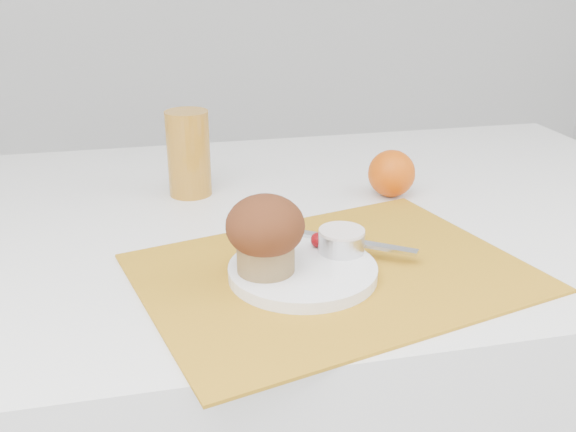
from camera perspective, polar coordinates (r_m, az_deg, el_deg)
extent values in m
cube|color=white|center=(1.18, 3.65, -16.27)|extent=(1.20, 0.80, 0.75)
cube|color=#BF821A|center=(0.78, 4.06, -5.04)|extent=(0.52, 0.43, 0.00)
cylinder|color=white|center=(0.77, 1.31, -4.91)|extent=(0.22, 0.22, 0.01)
cylinder|color=silver|center=(0.80, 4.78, -2.29)|extent=(0.06, 0.06, 0.03)
cylinder|color=silver|center=(0.79, 4.80, -1.45)|extent=(0.07, 0.07, 0.01)
ellipsoid|color=#600206|center=(0.81, 2.70, -2.20)|extent=(0.02, 0.02, 0.02)
ellipsoid|color=#5C0206|center=(0.81, 2.75, -2.09)|extent=(0.02, 0.02, 0.02)
cube|color=silver|center=(0.82, 5.53, -2.26)|extent=(0.15, 0.11, 0.00)
sphere|color=#DD5507|center=(1.03, 9.19, 3.76)|extent=(0.07, 0.07, 0.07)
cylinder|color=#B57821|center=(1.03, -8.82, 5.51)|extent=(0.08, 0.08, 0.14)
cylinder|color=olive|center=(0.75, -2.00, -3.61)|extent=(0.07, 0.07, 0.04)
ellipsoid|color=#341409|center=(0.73, -2.04, -0.88)|extent=(0.09, 0.09, 0.07)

